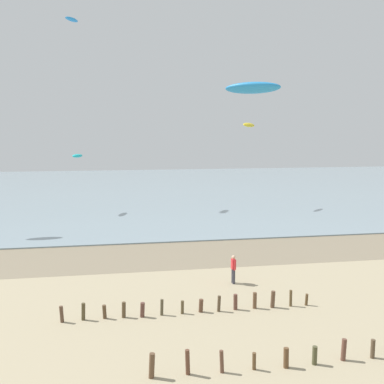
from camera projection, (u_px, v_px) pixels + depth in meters
The scene contains 9 objects.
wet_sand_strip at pixel (126, 257), 32.60m from camera, with size 120.00×7.41×0.01m, color #84755B.
sea at pixel (119, 189), 70.39m from camera, with size 160.00×70.00×0.10m, color #7F939E.
groyne_mid at pixel (376, 348), 18.03m from camera, with size 19.18×0.37×0.99m.
groyne_far at pixel (190, 305), 22.53m from camera, with size 12.49×0.36×0.88m.
person_by_waterline at pixel (233, 268), 26.87m from camera, with size 0.23×0.57×1.71m.
kite_aloft_0 at pixel (249, 125), 52.43m from camera, with size 2.43×0.78×0.39m, color yellow.
kite_aloft_2 at pixel (77, 156), 49.43m from camera, with size 2.32×0.74×0.37m, color #19B2B7.
kite_aloft_3 at pixel (252, 88), 24.33m from camera, with size 3.12×1.00×0.50m, color #2384D1.
kite_aloft_4 at pixel (72, 19), 52.72m from camera, with size 2.35×0.75×0.38m, color #2384D1.
Camera 1 is at (-0.70, -7.20, 8.97)m, focal length 42.45 mm.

